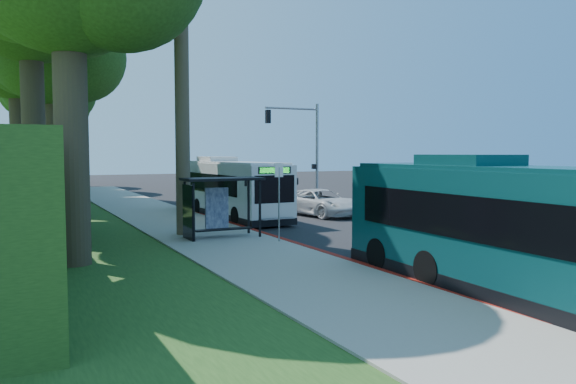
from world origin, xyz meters
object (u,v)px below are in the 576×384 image
white_bus (228,187)px  bus_shelter (215,196)px  pickup (320,202)px  teal_bus (521,230)px

white_bus → bus_shelter: bearing=-115.9°
white_bus → pickup: white_bus is taller
teal_bus → pickup: size_ratio=2.20×
bus_shelter → teal_bus: bearing=-74.2°
bus_shelter → pickup: size_ratio=0.59×
bus_shelter → teal_bus: size_ratio=0.27×
bus_shelter → pickup: bearing=35.1°
white_bus → teal_bus: bearing=-91.7°
teal_bus → pickup: 18.70m
teal_bus → pickup: teal_bus is taller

